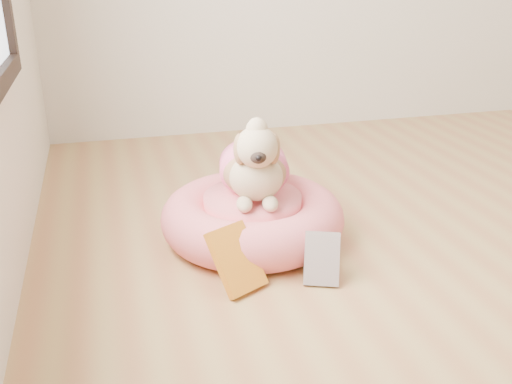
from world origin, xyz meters
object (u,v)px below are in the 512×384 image
object	(u,v)px
book_yellow	(236,259)
book_white	(322,259)
pet_bed	(253,218)
dog	(255,152)

from	to	relation	value
book_yellow	book_white	distance (m)	0.29
pet_bed	book_white	size ratio (longest dim) A/B	3.90
pet_bed	book_white	distance (m)	0.39
dog	book_white	bearing A→B (deg)	-59.41
pet_bed	dog	bearing A→B (deg)	35.05
pet_bed	book_yellow	xyz separation A→B (m)	(-0.14, -0.33, 0.01)
pet_bed	book_white	xyz separation A→B (m)	(0.14, -0.37, -0.00)
dog	book_white	distance (m)	0.48
dog	book_yellow	xyz separation A→B (m)	(-0.15, -0.34, -0.25)
dog	pet_bed	bearing A→B (deg)	-133.33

